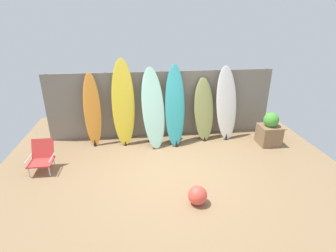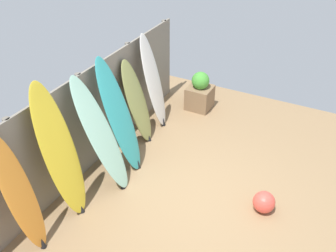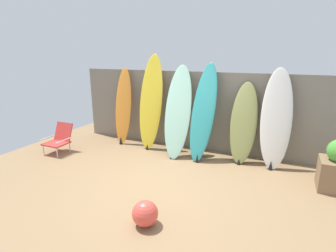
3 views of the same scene
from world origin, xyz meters
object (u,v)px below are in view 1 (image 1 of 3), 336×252
object	(u,v)px
surfboard_orange_0	(92,111)
beach_ball	(198,195)
planter_box	(269,131)
surfboard_teal_3	(175,106)
surfboard_olive_4	(204,110)
beach_chair	(42,156)
surfboard_white_5	(226,104)
surfboard_yellow_1	(123,103)
surfboard_seafoam_2	(153,108)

from	to	relation	value
surfboard_orange_0	beach_ball	bearing A→B (deg)	-52.26
surfboard_orange_0	planter_box	world-z (taller)	surfboard_orange_0
surfboard_orange_0	surfboard_teal_3	size ratio (longest dim) A/B	0.92
surfboard_teal_3	surfboard_olive_4	xyz separation A→B (m)	(0.81, 0.15, -0.18)
beach_ball	surfboard_orange_0	bearing A→B (deg)	127.74
surfboard_olive_4	beach_chair	size ratio (longest dim) A/B	2.54
surfboard_orange_0	planter_box	distance (m)	4.59
surfboard_white_5	beach_ball	size ratio (longest dim) A/B	5.63
surfboard_orange_0	surfboard_olive_4	distance (m)	2.90
surfboard_yellow_1	beach_chair	size ratio (longest dim) A/B	3.37
surfboard_orange_0	beach_chair	bearing A→B (deg)	-129.48
surfboard_seafoam_2	surfboard_teal_3	xyz separation A→B (m)	(0.56, 0.03, 0.03)
surfboard_seafoam_2	surfboard_olive_4	size ratio (longest dim) A/B	1.19
surfboard_yellow_1	planter_box	size ratio (longest dim) A/B	2.52
planter_box	surfboard_seafoam_2	bearing A→B (deg)	171.78
surfboard_white_5	beach_chair	distance (m)	4.67
planter_box	surfboard_orange_0	bearing A→B (deg)	172.26
surfboard_yellow_1	surfboard_olive_4	world-z (taller)	surfboard_yellow_1
surfboard_seafoam_2	planter_box	bearing A→B (deg)	-8.22
surfboard_orange_0	surfboard_seafoam_2	xyz separation A→B (m)	(1.53, -0.18, 0.06)
surfboard_orange_0	surfboard_yellow_1	xyz separation A→B (m)	(0.78, -0.02, 0.17)
surfboard_yellow_1	surfboard_seafoam_2	xyz separation A→B (m)	(0.75, -0.16, -0.11)
surfboard_seafoam_2	surfboard_olive_4	xyz separation A→B (m)	(1.37, 0.18, -0.16)
surfboard_yellow_1	surfboard_orange_0	bearing A→B (deg)	178.40
surfboard_yellow_1	beach_ball	xyz separation A→B (m)	(1.33, -2.71, -0.91)
surfboard_olive_4	surfboard_white_5	size ratio (longest dim) A/B	0.85
planter_box	beach_ball	world-z (taller)	planter_box
surfboard_olive_4	surfboard_teal_3	bearing A→B (deg)	-169.30
beach_chair	planter_box	bearing A→B (deg)	-2.24
surfboard_white_5	planter_box	world-z (taller)	surfboard_white_5
surfboard_white_5	planter_box	xyz separation A→B (m)	(1.01, -0.59, -0.58)
beach_ball	surfboard_seafoam_2	bearing A→B (deg)	102.90
surfboard_white_5	beach_ball	xyz separation A→B (m)	(-1.39, -2.71, -0.79)
surfboard_olive_4	planter_box	size ratio (longest dim) A/B	1.89
surfboard_teal_3	surfboard_olive_4	world-z (taller)	surfboard_teal_3
surfboard_orange_0	beach_chair	size ratio (longest dim) A/B	2.87
beach_chair	surfboard_seafoam_2	bearing A→B (deg)	13.59
surfboard_seafoam_2	surfboard_teal_3	distance (m)	0.56
surfboard_olive_4	beach_chair	distance (m)	4.07
surfboard_yellow_1	surfboard_teal_3	distance (m)	1.32
surfboard_teal_3	beach_chair	world-z (taller)	surfboard_teal_3
beach_chair	beach_ball	distance (m)	3.46
surfboard_yellow_1	surfboard_white_5	distance (m)	2.72
surfboard_yellow_1	surfboard_seafoam_2	world-z (taller)	surfboard_yellow_1
beach_chair	planter_box	xyz separation A→B (m)	(5.49, 0.56, 0.05)
surfboard_teal_3	surfboard_white_5	size ratio (longest dim) A/B	1.04
surfboard_olive_4	beach_ball	xyz separation A→B (m)	(-0.79, -2.73, -0.64)
surfboard_teal_3	surfboard_orange_0	bearing A→B (deg)	175.75
surfboard_seafoam_2	planter_box	world-z (taller)	surfboard_seafoam_2
surfboard_yellow_1	beach_chair	world-z (taller)	surfboard_yellow_1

